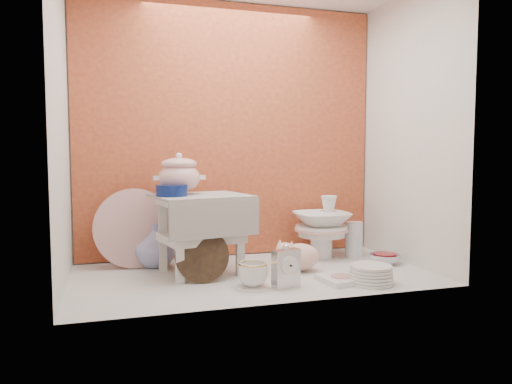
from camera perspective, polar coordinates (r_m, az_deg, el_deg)
ground at (r=2.53m, az=-0.31°, el=-9.58°), size 1.80×1.80×0.00m
niche_shell at (r=2.64m, az=-1.45°, el=11.35°), size 1.86×1.03×1.53m
step_stool at (r=2.53m, az=-6.47°, el=-4.91°), size 0.53×0.48×0.41m
soup_tureen at (r=2.54m, az=-8.97°, el=2.16°), size 0.31×0.31×0.22m
cobalt_bowl at (r=2.45m, az=-9.81°, el=0.20°), size 0.18×0.18×0.06m
floral_platter at (r=2.72m, az=-14.02°, el=-4.12°), size 0.43×0.11×0.43m
blue_white_vase at (r=2.73m, az=-11.68°, el=-6.14°), size 0.27×0.27×0.23m
lacquer_tray at (r=2.37m, az=-6.32°, el=-7.41°), size 0.27×0.10×0.26m
mantel_clock at (r=2.27m, az=3.53°, el=-8.66°), size 0.14×0.09×0.20m
plush_pig at (r=2.58m, az=5.13°, el=-7.51°), size 0.27×0.19×0.16m
teacup_saucer at (r=2.28m, az=-0.37°, el=-11.05°), size 0.19×0.19×0.01m
gold_rim_teacup at (r=2.26m, az=-0.37°, el=-9.58°), size 0.18×0.18×0.11m
lattice_dish at (r=2.41m, az=9.99°, el=-10.01°), size 0.22×0.22×0.03m
dinner_plate_stack at (r=2.41m, az=13.28°, el=-9.32°), size 0.24×0.24×0.09m
crystal_bowl at (r=2.84m, az=14.82°, el=-7.57°), size 0.22×0.22×0.05m
clear_glass_vase at (r=2.98m, az=11.37°, el=-5.44°), size 0.13×0.13×0.21m
porcelain_tower at (r=2.91m, az=7.66°, el=-4.04°), size 0.37×0.37×0.37m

